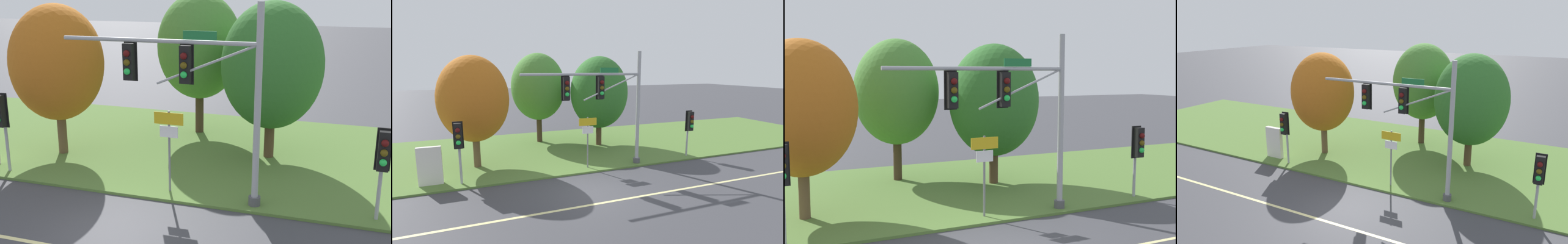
% 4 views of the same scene
% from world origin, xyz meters
% --- Properties ---
extents(grass_verge, '(48.00, 11.50, 0.10)m').
position_xyz_m(grass_verge, '(0.00, 8.25, 0.05)').
color(grass_verge, '#517533').
rests_on(grass_verge, ground).
extents(traffic_signal_mast, '(6.97, 0.49, 6.58)m').
position_xyz_m(traffic_signal_mast, '(2.06, 3.00, 4.09)').
color(traffic_signal_mast, '#9EA0A5').
rests_on(traffic_signal_mast, grass_verge).
extents(pedestrian_signal_near_kerb, '(0.46, 0.55, 2.98)m').
position_xyz_m(pedestrian_signal_near_kerb, '(7.79, 3.00, 2.24)').
color(pedestrian_signal_near_kerb, '#9EA0A5').
rests_on(pedestrian_signal_near_kerb, grass_verge).
extents(route_sign_post, '(1.06, 0.08, 2.92)m').
position_xyz_m(route_sign_post, '(0.90, 3.22, 2.11)').
color(route_sign_post, slate).
rests_on(route_sign_post, grass_verge).
extents(tree_nearest_road, '(3.88, 3.88, 6.36)m').
position_xyz_m(tree_nearest_road, '(-4.99, 5.70, 4.02)').
color(tree_nearest_road, brown).
rests_on(tree_nearest_road, grass_verge).
extents(tree_left_of_mast, '(4.03, 4.03, 6.77)m').
position_xyz_m(tree_left_of_mast, '(-0.28, 10.50, 4.33)').
color(tree_left_of_mast, '#423021').
rests_on(tree_left_of_mast, grass_verge).
extents(tree_behind_signpost, '(4.16, 4.16, 6.49)m').
position_xyz_m(tree_behind_signpost, '(3.61, 7.91, 3.98)').
color(tree_behind_signpost, '#4C3823').
rests_on(tree_behind_signpost, grass_verge).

